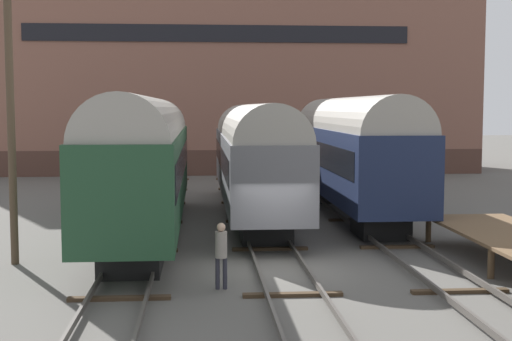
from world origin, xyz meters
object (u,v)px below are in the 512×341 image
(train_car_navy, at_px, (352,149))
(train_car_grey, at_px, (253,152))
(person_worker, at_px, (221,249))
(utility_pole, at_px, (10,99))
(train_car_green, at_px, (145,156))

(train_car_navy, bearing_deg, train_car_grey, 177.06)
(train_car_grey, relative_size, person_worker, 10.39)
(train_car_navy, height_order, utility_pole, utility_pole)
(train_car_grey, bearing_deg, train_car_green, -133.87)
(train_car_green, relative_size, person_worker, 10.14)
(train_car_green, height_order, utility_pole, utility_pole)
(train_car_grey, height_order, utility_pole, utility_pole)
(train_car_green, distance_m, utility_pole, 6.30)
(train_car_navy, distance_m, person_worker, 14.21)
(person_worker, height_order, utility_pole, utility_pole)
(train_car_green, bearing_deg, person_worker, -72.38)
(person_worker, bearing_deg, train_car_green, 107.62)
(person_worker, distance_m, utility_pole, 8.32)
(train_car_navy, xyz_separation_m, person_worker, (-6.26, -12.61, -1.94))
(train_car_grey, height_order, person_worker, train_car_grey)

